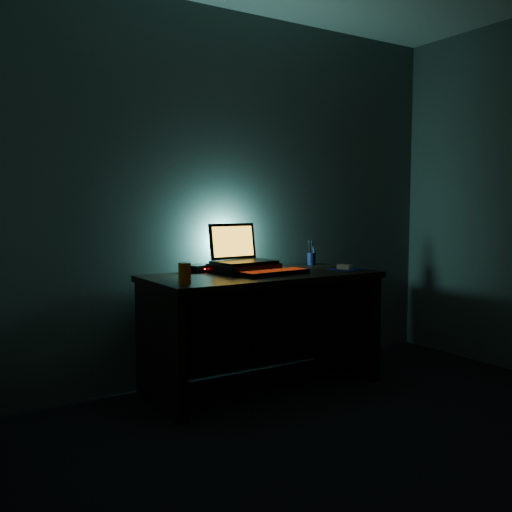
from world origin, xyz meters
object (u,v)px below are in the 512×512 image
at_px(laptop, 240,254).
at_px(juice_glass, 185,273).
at_px(router, 198,268).
at_px(pen_cup, 311,259).
at_px(keyboard, 274,272).
at_px(mouse, 345,267).

distance_m(laptop, juice_glass, 0.66).
bearing_deg(router, pen_cup, -22.41).
distance_m(pen_cup, juice_glass, 1.31).
xyz_separation_m(keyboard, mouse, (0.57, -0.02, 0.00)).
bearing_deg(laptop, juice_glass, -153.62).
bearing_deg(pen_cup, keyboard, -147.83).
xyz_separation_m(mouse, pen_cup, (0.00, 0.38, 0.03)).
xyz_separation_m(laptop, router, (-0.24, 0.13, -0.10)).
xyz_separation_m(laptop, mouse, (0.67, -0.28, -0.10)).
bearing_deg(pen_cup, laptop, -171.30).
relative_size(keyboard, router, 2.74).
bearing_deg(juice_glass, laptop, 31.74).
xyz_separation_m(laptop, pen_cup, (0.68, 0.10, -0.08)).
relative_size(keyboard, juice_glass, 4.12).
bearing_deg(pen_cup, router, 178.56).
height_order(mouse, pen_cup, pen_cup).
distance_m(keyboard, juice_glass, 0.67).
distance_m(keyboard, mouse, 0.57).
height_order(laptop, mouse, laptop).
bearing_deg(mouse, router, 140.60).
height_order(keyboard, mouse, mouse).
height_order(pen_cup, juice_glass, juice_glass).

